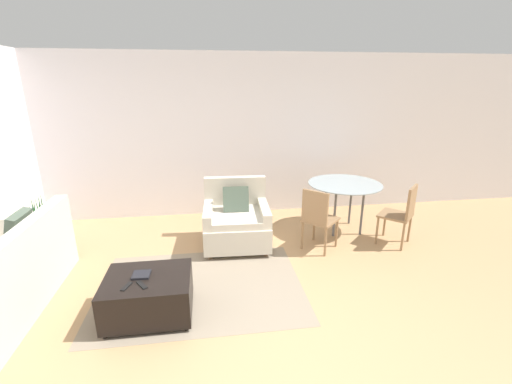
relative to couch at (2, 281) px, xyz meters
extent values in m
plane|color=tan|center=(2.66, -0.80, -0.31)|extent=(20.00, 20.00, 0.00)
cube|color=white|center=(2.66, 2.46, 1.07)|extent=(12.00, 0.06, 2.75)
cube|color=gray|center=(2.03, 0.06, -0.31)|extent=(2.32, 1.70, 0.00)
cube|color=brown|center=(2.03, -0.60, -0.30)|extent=(2.27, 0.06, 0.00)
cube|color=brown|center=(2.03, -0.41, -0.30)|extent=(2.27, 0.06, 0.00)
cube|color=brown|center=(2.03, -0.22, -0.30)|extent=(2.27, 0.06, 0.00)
cube|color=brown|center=(2.03, -0.03, -0.30)|extent=(2.27, 0.06, 0.00)
cube|color=brown|center=(2.03, 0.16, -0.30)|extent=(2.27, 0.06, 0.00)
cube|color=brown|center=(2.03, 0.35, -0.30)|extent=(2.27, 0.06, 0.00)
cube|color=brown|center=(2.03, 0.54, -0.30)|extent=(2.27, 0.06, 0.00)
cube|color=brown|center=(2.03, 0.72, -0.30)|extent=(2.27, 0.06, 0.00)
cube|color=beige|center=(0.33, 0.00, 0.36)|extent=(0.14, 1.90, 0.51)
cube|color=beige|center=(-0.06, 0.89, 0.23)|extent=(0.85, 0.12, 0.26)
cube|color=#4C5B4C|center=(0.03, 0.43, 0.38)|extent=(0.19, 0.40, 0.41)
cube|color=beige|center=(2.54, 1.08, -0.08)|extent=(0.96, 0.94, 0.34)
cube|color=beige|center=(2.54, 1.04, 0.15)|extent=(0.71, 0.81, 0.10)
cube|color=beige|center=(2.56, 1.47, 0.36)|extent=(0.92, 0.16, 0.52)
cube|color=beige|center=(2.15, 1.10, 0.20)|extent=(0.16, 0.83, 0.20)
cube|color=beige|center=(2.94, 1.06, 0.20)|extent=(0.16, 0.83, 0.20)
cylinder|color=brown|center=(2.15, 0.73, -0.28)|extent=(0.05, 0.05, 0.06)
cylinder|color=brown|center=(2.90, 0.69, -0.28)|extent=(0.05, 0.05, 0.06)
cylinder|color=brown|center=(2.18, 1.47, -0.28)|extent=(0.05, 0.05, 0.06)
cylinder|color=brown|center=(2.94, 1.43, -0.28)|extent=(0.05, 0.05, 0.06)
cube|color=#4C5B4C|center=(2.55, 1.19, 0.36)|extent=(0.37, 0.22, 0.38)
cube|color=black|center=(1.52, -0.35, -0.07)|extent=(0.84, 0.67, 0.39)
cylinder|color=black|center=(1.15, -0.64, -0.29)|extent=(0.04, 0.04, 0.04)
cylinder|color=black|center=(1.90, -0.64, -0.29)|extent=(0.04, 0.04, 0.04)
cylinder|color=black|center=(1.15, -0.07, -0.29)|extent=(0.04, 0.04, 0.04)
cylinder|color=black|center=(1.90, -0.07, -0.29)|extent=(0.04, 0.04, 0.04)
cube|color=black|center=(1.47, -0.32, 0.14)|extent=(0.17, 0.17, 0.02)
cube|color=black|center=(1.36, -0.50, 0.13)|extent=(0.09, 0.15, 0.01)
cube|color=black|center=(1.50, -0.49, 0.13)|extent=(0.13, 0.16, 0.01)
cylinder|color=brown|center=(-0.18, 1.33, -0.19)|extent=(0.34, 0.34, 0.24)
cylinder|color=black|center=(-0.18, 1.33, -0.07)|extent=(0.31, 0.31, 0.02)
cone|color=#286033|center=(-0.11, 1.33, 0.23)|extent=(0.05, 0.11, 0.60)
cone|color=#286033|center=(-0.12, 1.37, 0.25)|extent=(0.08, 0.09, 0.63)
cone|color=#286033|center=(-0.17, 1.37, 0.22)|extent=(0.12, 0.06, 0.57)
cone|color=#286033|center=(-0.23, 1.37, 0.19)|extent=(0.08, 0.09, 0.52)
cone|color=#286033|center=(-0.22, 1.32, 0.21)|extent=(0.05, 0.07, 0.55)
cone|color=#286033|center=(-0.23, 1.28, 0.17)|extent=(0.08, 0.08, 0.48)
cone|color=#286033|center=(-0.16, 1.24, 0.22)|extent=(0.09, 0.05, 0.58)
cone|color=#286033|center=(-0.12, 1.27, 0.23)|extent=(0.07, 0.07, 0.59)
cylinder|color=#99A8AD|center=(4.26, 1.39, 0.46)|extent=(1.13, 1.13, 0.01)
cylinder|color=#59595B|center=(4.04, 1.17, 0.07)|extent=(0.04, 0.04, 0.76)
cylinder|color=#59595B|center=(4.48, 1.17, 0.07)|extent=(0.04, 0.04, 0.76)
cylinder|color=#59595B|center=(4.04, 1.61, 0.07)|extent=(0.04, 0.04, 0.76)
cylinder|color=#59595B|center=(4.48, 1.61, 0.07)|extent=(0.04, 0.04, 0.76)
cube|color=#93704C|center=(3.70, 0.83, 0.13)|extent=(0.59, 0.59, 0.03)
cube|color=#93704C|center=(3.57, 0.70, 0.37)|extent=(0.29, 0.29, 0.45)
cylinder|color=#93704C|center=(3.96, 0.83, -0.10)|extent=(0.03, 0.03, 0.42)
cylinder|color=#93704C|center=(3.70, 1.09, -0.10)|extent=(0.03, 0.03, 0.42)
cylinder|color=#93704C|center=(3.70, 0.58, -0.10)|extent=(0.03, 0.03, 0.42)
cylinder|color=#93704C|center=(3.45, 0.83, -0.10)|extent=(0.03, 0.03, 0.42)
cube|color=#93704C|center=(4.83, 0.83, 0.13)|extent=(0.59, 0.59, 0.03)
cube|color=#93704C|center=(4.96, 0.70, 0.37)|extent=(0.29, 0.29, 0.45)
cylinder|color=#93704C|center=(4.83, 1.09, -0.10)|extent=(0.03, 0.03, 0.42)
cylinder|color=#93704C|center=(4.57, 0.83, -0.10)|extent=(0.03, 0.03, 0.42)
cylinder|color=#93704C|center=(5.08, 0.83, -0.10)|extent=(0.03, 0.03, 0.42)
cylinder|color=#93704C|center=(4.83, 0.58, -0.10)|extent=(0.03, 0.03, 0.42)
camera|label=1|loc=(2.17, -3.43, 1.97)|focal=24.00mm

